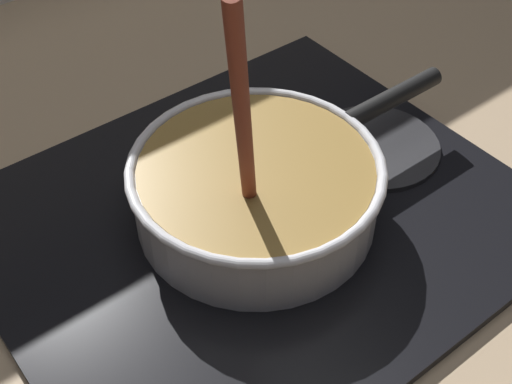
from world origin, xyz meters
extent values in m
cube|color=#9E8466|center=(0.00, 0.00, -0.02)|extent=(2.40, 1.60, 0.04)
cube|color=black|center=(0.06, 0.16, 0.01)|extent=(0.56, 0.48, 0.01)
torus|color=#592D0C|center=(0.06, 0.16, 0.02)|extent=(0.18, 0.18, 0.01)
cylinder|color=#262628|center=(0.24, 0.16, 0.01)|extent=(0.15, 0.15, 0.01)
cylinder|color=silver|center=(0.06, 0.16, 0.05)|extent=(0.25, 0.25, 0.07)
cylinder|color=olive|center=(0.06, 0.16, 0.05)|extent=(0.24, 0.24, 0.06)
torus|color=silver|center=(0.06, 0.16, 0.08)|extent=(0.27, 0.27, 0.01)
cylinder|color=black|center=(0.25, 0.16, 0.08)|extent=(0.14, 0.02, 0.02)
cylinder|color=#EDD88C|center=(0.12, 0.09, 0.07)|extent=(0.04, 0.04, 0.01)
cylinder|color=beige|center=(0.07, 0.17, 0.07)|extent=(0.04, 0.04, 0.01)
cylinder|color=#EDD88C|center=(0.02, 0.15, 0.07)|extent=(0.03, 0.03, 0.01)
cylinder|color=#EDD88C|center=(0.04, 0.24, 0.07)|extent=(0.03, 0.03, 0.01)
cylinder|color=#E5CC7A|center=(0.10, 0.24, 0.07)|extent=(0.04, 0.04, 0.01)
cylinder|color=#E5CC7A|center=(-0.04, 0.16, 0.07)|extent=(0.04, 0.04, 0.01)
cylinder|color=maroon|center=(0.00, 0.10, 0.20)|extent=(0.08, 0.08, 0.28)
cube|color=brown|center=(0.03, 0.14, 0.07)|extent=(0.05, 0.05, 0.01)
camera|label=1|loc=(-0.26, -0.25, 0.55)|focal=48.35mm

